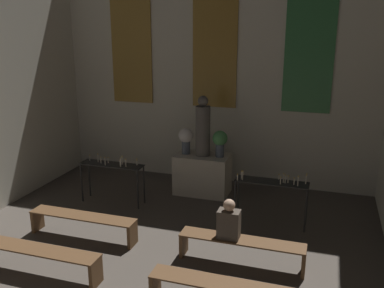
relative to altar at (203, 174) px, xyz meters
The scene contains 11 objects.
wall_back 2.71m from the altar, 90.00° to the left, with size 7.93×0.16×5.87m.
altar is the anchor object (origin of this frame).
statue 1.09m from the altar, ahead, with size 0.33×0.33×1.37m.
flower_vase_left 0.92m from the altar, behind, with size 0.34×0.34×0.60m.
flower_vase_right 0.92m from the altar, ahead, with size 0.34×0.34×0.60m.
candle_rack_left 2.09m from the altar, 146.63° to the right, with size 1.42×0.38×1.09m.
candle_rack_right 2.10m from the altar, 33.24° to the right, with size 1.42×0.38×1.10m.
pew_third_left 4.30m from the altar, 110.17° to the right, with size 2.06×0.36×0.45m.
pew_back_left 3.14m from the altar, 118.19° to the right, with size 2.06×0.36×0.45m.
pew_back_right 3.14m from the altar, 61.81° to the right, with size 2.06×0.36×0.45m.
person_seated 3.05m from the altar, 65.49° to the right, with size 0.36×0.24×0.67m.
Camera 1 is at (2.63, -0.51, 3.84)m, focal length 40.00 mm.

